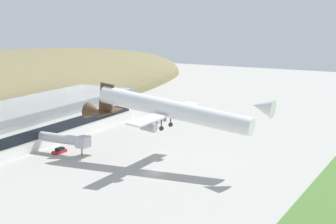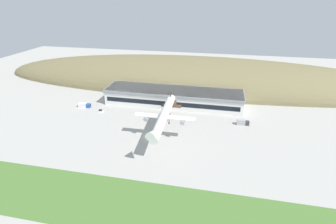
# 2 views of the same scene
# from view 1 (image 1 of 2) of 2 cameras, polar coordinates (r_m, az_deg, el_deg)

# --- Properties ---
(ground_plane) EXTENTS (449.77, 449.77, 0.00)m
(ground_plane) POSITION_cam_1_polar(r_m,az_deg,el_deg) (134.10, -1.39, -6.23)
(ground_plane) COLOR #ADAAA3
(terminal_building) EXTENTS (94.52, 22.53, 10.85)m
(terminal_building) POSITION_cam_1_polar(r_m,az_deg,el_deg) (164.80, -15.44, -1.17)
(terminal_building) COLOR white
(terminal_building) RESTS_ON ground_plane
(jetway_0) EXTENTS (3.38, 15.64, 5.43)m
(jetway_0) POSITION_cam_1_polar(r_m,az_deg,el_deg) (152.21, -10.29, -2.76)
(jetway_0) COLOR silver
(jetway_0) RESTS_ON ground_plane
(cargo_airplane) EXTENTS (32.26, 52.17, 10.68)m
(cargo_airplane) POSITION_cam_1_polar(r_m,az_deg,el_deg) (139.10, 0.17, 0.19)
(cargo_airplane) COLOR white
(service_car_1) EXTENTS (4.60, 1.77, 1.48)m
(service_car_1) POSITION_cam_1_polar(r_m,az_deg,el_deg) (154.18, -10.96, -3.90)
(service_car_1) COLOR #B21E1E
(service_car_1) RESTS_ON ground_plane
(box_truck) EXTENTS (7.39, 2.76, 3.13)m
(box_truck) POSITION_cam_1_polar(r_m,az_deg,el_deg) (189.71, -0.94, -0.64)
(box_truck) COLOR #333338
(box_truck) RESTS_ON ground_plane
(traffic_cone_0) EXTENTS (0.52, 0.52, 0.58)m
(traffic_cone_0) POSITION_cam_1_polar(r_m,az_deg,el_deg) (146.38, -8.88, -4.77)
(traffic_cone_0) COLOR orange
(traffic_cone_0) RESTS_ON ground_plane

